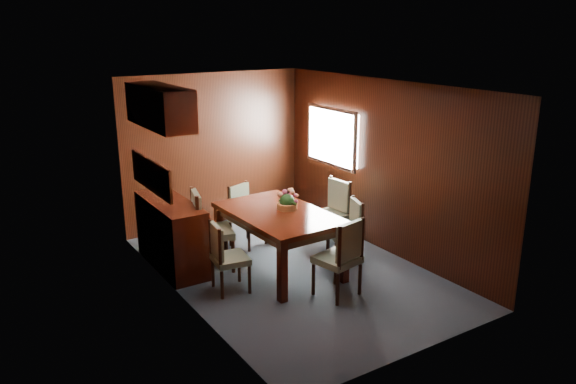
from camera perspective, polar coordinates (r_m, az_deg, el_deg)
ground at (r=7.41m, az=0.47°, el=-8.02°), size 4.50×4.50×0.00m
room_shell at (r=7.11m, az=-1.68°, el=4.79°), size 3.06×4.52×2.41m
sideboard at (r=7.54m, az=-11.75°, el=-4.20°), size 0.48×1.40×0.90m
dining_table at (r=7.21m, az=-0.97°, el=-2.85°), size 1.11×1.73×0.80m
chair_left_near at (r=6.73m, az=-6.43°, el=-6.25°), size 0.45×0.46×0.87m
chair_left_far at (r=7.33m, az=-8.28°, el=-3.42°), size 0.60×0.62×1.07m
chair_right_near at (r=7.57m, az=6.21°, el=-3.60°), size 0.51×0.52×0.87m
chair_right_far at (r=8.12m, az=4.62°, el=-1.73°), size 0.48×0.49×0.97m
chair_head at (r=6.57m, az=5.53°, el=-6.30°), size 0.54×0.52×0.97m
chair_foot at (r=8.14m, az=-4.47°, el=-1.98°), size 0.54×0.53×0.90m
flower_centerpiece at (r=7.23m, az=-0.09°, el=-0.72°), size 0.28×0.28×0.28m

